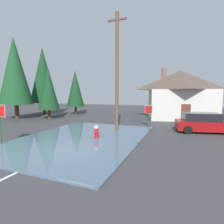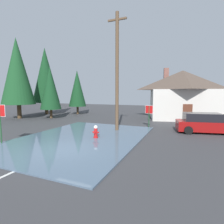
{
  "view_description": "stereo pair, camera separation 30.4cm",
  "coord_description": "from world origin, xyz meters",
  "px_view_note": "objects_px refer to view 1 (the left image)",
  "views": [
    {
      "loc": [
        5.98,
        -7.72,
        3.11
      ],
      "look_at": [
        0.75,
        5.53,
        1.66
      ],
      "focal_mm": 28.36,
      "sensor_mm": 36.0,
      "label": 1
    },
    {
      "loc": [
        6.26,
        -7.61,
        3.11
      ],
      "look_at": [
        0.75,
        5.53,
        1.66
      ],
      "focal_mm": 28.36,
      "sensor_mm": 36.0,
      "label": 2
    }
  ],
  "objects_px": {
    "pine_tree_short_left": "(48,88)",
    "pine_tree_mid_left": "(75,89)",
    "pine_tree_tall_left": "(15,71)",
    "stop_sign_near": "(0,116)",
    "parked_car": "(204,123)",
    "utility_pole": "(117,71)",
    "fire_hydrant": "(96,132)",
    "house": "(180,94)",
    "pine_tree_far_center": "(43,75)",
    "stop_sign_far": "(148,112)"
  },
  "relations": [
    {
      "from": "pine_tree_tall_left",
      "to": "pine_tree_short_left",
      "type": "xyz_separation_m",
      "value": [
        3.64,
        1.68,
        -2.06
      ]
    },
    {
      "from": "stop_sign_near",
      "to": "house",
      "type": "distance_m",
      "value": 19.56
    },
    {
      "from": "utility_pole",
      "to": "pine_tree_far_center",
      "type": "height_order",
      "value": "pine_tree_far_center"
    },
    {
      "from": "pine_tree_tall_left",
      "to": "pine_tree_short_left",
      "type": "distance_m",
      "value": 4.51
    },
    {
      "from": "pine_tree_mid_left",
      "to": "pine_tree_far_center",
      "type": "xyz_separation_m",
      "value": [
        -4.42,
        -1.93,
        1.97
      ]
    },
    {
      "from": "pine_tree_tall_left",
      "to": "stop_sign_near",
      "type": "bearing_deg",
      "value": -44.22
    },
    {
      "from": "pine_tree_tall_left",
      "to": "pine_tree_mid_left",
      "type": "xyz_separation_m",
      "value": [
        4.03,
        7.15,
        -1.97
      ]
    },
    {
      "from": "utility_pole",
      "to": "stop_sign_far",
      "type": "distance_m",
      "value": 4.85
    },
    {
      "from": "stop_sign_far",
      "to": "pine_tree_tall_left",
      "type": "relative_size",
      "value": 0.2
    },
    {
      "from": "stop_sign_near",
      "to": "pine_tree_tall_left",
      "type": "xyz_separation_m",
      "value": [
        -9.15,
        8.9,
        4.15
      ]
    },
    {
      "from": "fire_hydrant",
      "to": "pine_tree_far_center",
      "type": "height_order",
      "value": "pine_tree_far_center"
    },
    {
      "from": "house",
      "to": "parked_car",
      "type": "bearing_deg",
      "value": -76.24
    },
    {
      "from": "utility_pole",
      "to": "pine_tree_short_left",
      "type": "bearing_deg",
      "value": 159.26
    },
    {
      "from": "stop_sign_near",
      "to": "pine_tree_mid_left",
      "type": "xyz_separation_m",
      "value": [
        -5.12,
        16.06,
        2.18
      ]
    },
    {
      "from": "utility_pole",
      "to": "pine_tree_tall_left",
      "type": "distance_m",
      "value": 14.52
    },
    {
      "from": "utility_pole",
      "to": "pine_tree_short_left",
      "type": "height_order",
      "value": "utility_pole"
    },
    {
      "from": "parked_car",
      "to": "pine_tree_tall_left",
      "type": "xyz_separation_m",
      "value": [
        -21.12,
        0.29,
        5.15
      ]
    },
    {
      "from": "stop_sign_near",
      "to": "pine_tree_far_center",
      "type": "distance_m",
      "value": 17.54
    },
    {
      "from": "utility_pole",
      "to": "pine_tree_tall_left",
      "type": "relative_size",
      "value": 0.96
    },
    {
      "from": "fire_hydrant",
      "to": "pine_tree_mid_left",
      "type": "xyz_separation_m",
      "value": [
        -9.87,
        12.56,
        3.48
      ]
    },
    {
      "from": "utility_pole",
      "to": "house",
      "type": "height_order",
      "value": "utility_pole"
    },
    {
      "from": "pine_tree_short_left",
      "to": "pine_tree_mid_left",
      "type": "bearing_deg",
      "value": 85.94
    },
    {
      "from": "utility_pole",
      "to": "house",
      "type": "xyz_separation_m",
      "value": [
        4.82,
        10.22,
        -1.87
      ]
    },
    {
      "from": "pine_tree_tall_left",
      "to": "pine_tree_far_center",
      "type": "bearing_deg",
      "value": 94.2
    },
    {
      "from": "pine_tree_far_center",
      "to": "pine_tree_tall_left",
      "type": "bearing_deg",
      "value": -85.8
    },
    {
      "from": "stop_sign_far",
      "to": "pine_tree_mid_left",
      "type": "relative_size",
      "value": 0.31
    },
    {
      "from": "pine_tree_short_left",
      "to": "parked_car",
      "type": "bearing_deg",
      "value": -6.44
    },
    {
      "from": "pine_tree_mid_left",
      "to": "fire_hydrant",
      "type": "bearing_deg",
      "value": -51.85
    },
    {
      "from": "stop_sign_near",
      "to": "stop_sign_far",
      "type": "distance_m",
      "value": 11.65
    },
    {
      "from": "pine_tree_tall_left",
      "to": "pine_tree_far_center",
      "type": "distance_m",
      "value": 5.23
    },
    {
      "from": "stop_sign_near",
      "to": "stop_sign_far",
      "type": "xyz_separation_m",
      "value": [
        7.37,
        9.01,
        -0.3
      ]
    },
    {
      "from": "house",
      "to": "fire_hydrant",
      "type": "bearing_deg",
      "value": -111.47
    },
    {
      "from": "fire_hydrant",
      "to": "utility_pole",
      "type": "xyz_separation_m",
      "value": [
        0.4,
        3.06,
        4.53
      ]
    },
    {
      "from": "stop_sign_near",
      "to": "parked_car",
      "type": "bearing_deg",
      "value": 35.74
    },
    {
      "from": "utility_pole",
      "to": "pine_tree_far_center",
      "type": "relative_size",
      "value": 0.96
    },
    {
      "from": "stop_sign_near",
      "to": "fire_hydrant",
      "type": "relative_size",
      "value": 2.61
    },
    {
      "from": "fire_hydrant",
      "to": "pine_tree_far_center",
      "type": "relative_size",
      "value": 0.09
    },
    {
      "from": "parked_car",
      "to": "pine_tree_short_left",
      "type": "distance_m",
      "value": 17.86
    },
    {
      "from": "utility_pole",
      "to": "pine_tree_short_left",
      "type": "relative_size",
      "value": 1.47
    },
    {
      "from": "stop_sign_far",
      "to": "house",
      "type": "height_order",
      "value": "house"
    },
    {
      "from": "pine_tree_far_center",
      "to": "parked_car",
      "type": "bearing_deg",
      "value": -14.37
    },
    {
      "from": "parked_car",
      "to": "pine_tree_mid_left",
      "type": "distance_m",
      "value": 18.91
    },
    {
      "from": "fire_hydrant",
      "to": "pine_tree_far_center",
      "type": "bearing_deg",
      "value": 143.35
    },
    {
      "from": "fire_hydrant",
      "to": "pine_tree_short_left",
      "type": "distance_m",
      "value": 12.92
    },
    {
      "from": "fire_hydrant",
      "to": "pine_tree_mid_left",
      "type": "bearing_deg",
      "value": 128.15
    },
    {
      "from": "fire_hydrant",
      "to": "utility_pole",
      "type": "height_order",
      "value": "utility_pole"
    },
    {
      "from": "stop_sign_near",
      "to": "pine_tree_short_left",
      "type": "bearing_deg",
      "value": 117.49
    },
    {
      "from": "pine_tree_tall_left",
      "to": "fire_hydrant",
      "type": "bearing_deg",
      "value": -21.27
    },
    {
      "from": "parked_car",
      "to": "pine_tree_tall_left",
      "type": "relative_size",
      "value": 0.48
    },
    {
      "from": "pine_tree_tall_left",
      "to": "pine_tree_mid_left",
      "type": "bearing_deg",
      "value": 60.58
    }
  ]
}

